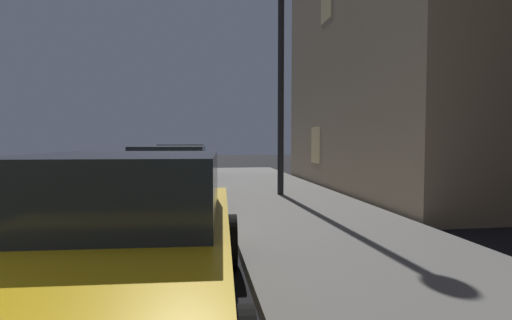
# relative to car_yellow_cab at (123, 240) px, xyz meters

# --- Properties ---
(car_yellow_cab) EXTENTS (2.20, 4.17, 1.43)m
(car_yellow_cab) POSITION_rel_car_yellow_cab_xyz_m (0.00, 0.00, 0.00)
(car_yellow_cab) COLOR gold
(car_yellow_cab) RESTS_ON ground
(car_silver) EXTENTS (2.07, 4.39, 1.43)m
(car_silver) POSITION_rel_car_yellow_cab_xyz_m (-0.00, 5.52, 0.01)
(car_silver) COLOR #B7B7BF
(car_silver) RESTS_ON ground
(car_black) EXTENTS (2.06, 4.27, 1.43)m
(car_black) POSITION_rel_car_yellow_cab_xyz_m (-0.00, 10.99, 0.02)
(car_black) COLOR black
(car_black) RESTS_ON ground
(street_lamp) EXTENTS (0.44, 0.44, 6.11)m
(street_lamp) POSITION_rel_car_yellow_cab_xyz_m (2.73, 6.29, 3.43)
(street_lamp) COLOR black
(street_lamp) RESTS_ON sidewalk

